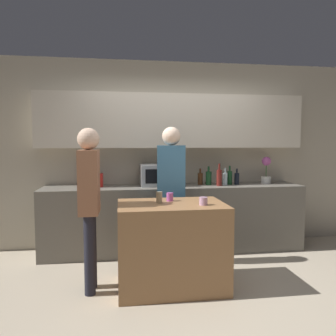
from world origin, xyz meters
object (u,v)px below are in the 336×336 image
at_px(cup_0, 159,197).
at_px(person_left, 171,183).
at_px(cup_2, 170,197).
at_px(person_center, 89,195).
at_px(bottle_2, 219,177).
at_px(microwave, 159,175).
at_px(bottle_0, 200,178).
at_px(cup_1, 203,201).
at_px(bottle_1, 209,178).
at_px(bottle_5, 237,178).
at_px(toaster, 93,180).
at_px(bottle_4, 230,177).
at_px(potted_plant, 266,170).
at_px(bottle_3, 225,179).

height_order(cup_0, person_left, person_left).
bearing_deg(cup_2, person_center, -171.83).
bearing_deg(bottle_2, person_left, -149.33).
height_order(microwave, person_left, person_left).
xyz_separation_m(bottle_0, cup_2, (-0.61, -1.09, -0.07)).
height_order(cup_0, cup_1, cup_0).
height_order(bottle_1, bottle_5, bottle_1).
bearing_deg(bottle_1, toaster, 178.96).
bearing_deg(toaster, person_center, -87.32).
bearing_deg(cup_0, bottle_0, 58.15).
relative_size(toaster, bottle_5, 1.13).
bearing_deg(bottle_4, cup_1, -118.90).
bearing_deg(person_center, toaster, -176.13).
bearing_deg(cup_2, toaster, 129.45).
bearing_deg(potted_plant, toaster, 180.00).
xyz_separation_m(microwave, cup_1, (0.29, -1.36, -0.14)).
bearing_deg(cup_1, bottle_4, 61.10).
distance_m(bottle_3, cup_1, 1.41).
height_order(bottle_0, bottle_2, bottle_2).
relative_size(microwave, bottle_4, 1.93).
distance_m(toaster, bottle_1, 1.62).
xyz_separation_m(potted_plant, cup_1, (-1.30, -1.36, -0.18)).
xyz_separation_m(bottle_1, bottle_3, (0.22, -0.07, -0.01)).
height_order(cup_2, person_center, person_center).
distance_m(bottle_2, person_left, 0.87).
bearing_deg(cup_0, bottle_5, 41.74).
bearing_deg(cup_1, cup_0, 157.06).
height_order(bottle_0, bottle_4, bottle_4).
bearing_deg(bottle_1, cup_1, -107.54).
distance_m(potted_plant, cup_2, 1.95).
relative_size(bottle_0, cup_2, 2.60).
relative_size(toaster, bottle_4, 0.96).
height_order(toaster, bottle_3, bottle_3).
relative_size(bottle_2, person_left, 0.18).
relative_size(microwave, person_center, 0.31).
distance_m(bottle_4, person_center, 2.21).
distance_m(bottle_5, cup_2, 1.54).
relative_size(cup_1, cup_2, 0.93).
height_order(bottle_2, cup_1, bottle_2).
height_order(bottle_1, bottle_3, bottle_1).
bearing_deg(cup_2, cup_1, -41.88).
bearing_deg(person_left, person_center, 41.85).
distance_m(cup_0, cup_1, 0.47).
distance_m(toaster, potted_plant, 2.50).
distance_m(microwave, cup_0, 1.19).
distance_m(bottle_5, person_center, 2.29).
bearing_deg(bottle_2, bottle_3, 27.82).
bearing_deg(person_left, potted_plant, -149.66).
relative_size(cup_0, person_center, 0.07).
bearing_deg(cup_0, person_center, -177.53).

